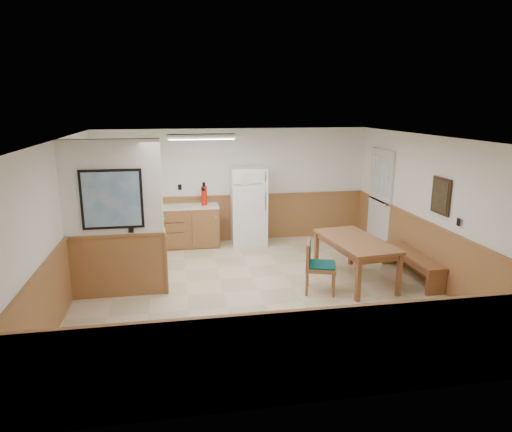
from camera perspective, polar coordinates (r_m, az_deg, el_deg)
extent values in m
plane|color=beige|center=(7.68, 0.33, -9.23)|extent=(6.00, 6.00, 0.00)
cube|color=silver|center=(7.09, 0.36, 9.73)|extent=(6.00, 6.00, 0.02)
cube|color=white|center=(10.19, -2.73, 3.85)|extent=(6.00, 0.02, 2.50)
cube|color=white|center=(8.35, 21.03, 0.74)|extent=(0.02, 6.00, 2.50)
cube|color=white|center=(7.37, -23.26, -1.11)|extent=(0.02, 6.00, 2.50)
cube|color=#9A5C3D|center=(10.32, -2.67, -0.28)|extent=(6.00, 0.04, 1.00)
cube|color=#9A5C3D|center=(8.53, 20.49, -4.18)|extent=(0.04, 6.00, 1.00)
cube|color=#9A5C3D|center=(7.58, -22.58, -6.59)|extent=(0.04, 6.00, 1.00)
cube|color=white|center=(7.32, -17.57, 3.30)|extent=(1.50, 0.15, 1.50)
cube|color=#9A5C3D|center=(7.64, -16.89, -5.96)|extent=(1.50, 0.17, 1.00)
cube|color=black|center=(7.26, -17.57, 2.00)|extent=(0.92, 0.03, 0.92)
cube|color=silver|center=(7.24, -17.59, 1.98)|extent=(0.84, 0.01, 0.84)
cube|color=brown|center=(9.97, -8.72, -1.34)|extent=(1.40, 0.60, 0.86)
cube|color=brown|center=(10.05, -17.12, -1.68)|extent=(0.06, 0.60, 0.86)
cube|color=brown|center=(9.98, -12.91, -1.52)|extent=(0.06, 0.60, 0.86)
cube|color=beige|center=(9.86, -11.13, 1.08)|extent=(2.20, 0.60, 0.04)
cube|color=beige|center=(10.14, -11.13, 1.84)|extent=(2.20, 0.02, 0.10)
cube|color=silver|center=(10.02, 15.25, 1.90)|extent=(0.05, 1.02, 2.15)
cube|color=silver|center=(10.01, 15.20, 1.90)|extent=(0.04, 0.90, 2.05)
cube|color=silver|center=(9.91, 15.25, 4.86)|extent=(0.02, 0.76, 0.80)
cube|color=silver|center=(10.07, -14.71, 5.03)|extent=(0.80, 0.03, 1.00)
cube|color=white|center=(10.05, -14.72, 5.02)|extent=(0.70, 0.01, 0.90)
cube|color=#311E13|center=(8.03, 22.12, 2.34)|extent=(0.03, 0.50, 0.60)
cube|color=black|center=(8.02, 22.00, 2.34)|extent=(0.01, 0.42, 0.52)
cube|color=silver|center=(8.28, -6.84, 9.86)|extent=(1.20, 0.30, 0.08)
cube|color=white|center=(8.29, -6.83, 9.55)|extent=(1.15, 0.25, 0.01)
cube|color=white|center=(9.94, -0.93, 1.27)|extent=(0.78, 0.73, 1.70)
cube|color=silver|center=(9.52, 1.19, 4.98)|extent=(0.03, 0.02, 0.22)
cube|color=silver|center=(9.61, 1.18, 1.87)|extent=(0.03, 0.02, 0.40)
cube|color=olive|center=(8.01, 12.34, -3.06)|extent=(1.04, 1.78, 0.05)
cube|color=olive|center=(8.03, 12.31, -3.57)|extent=(0.93, 1.67, 0.10)
cube|color=olive|center=(7.31, 12.66, -7.83)|extent=(0.08, 0.08, 0.70)
cube|color=olive|center=(8.63, 7.56, -4.23)|extent=(0.08, 0.08, 0.70)
cube|color=olive|center=(7.68, 17.45, -7.07)|extent=(0.08, 0.08, 0.70)
cube|color=olive|center=(8.95, 11.83, -3.77)|extent=(0.08, 0.08, 0.70)
cube|color=olive|center=(8.51, 18.98, -4.63)|extent=(0.39, 1.64, 0.05)
cube|color=olive|center=(7.96, 21.50, -7.82)|extent=(0.34, 0.07, 0.40)
cube|color=olive|center=(9.21, 16.59, -4.52)|extent=(0.34, 0.07, 0.40)
cube|color=olive|center=(7.55, 8.11, -6.35)|extent=(0.62, 0.62, 0.06)
cube|color=#0F4D4A|center=(7.54, 8.12, -6.03)|extent=(0.57, 0.57, 0.03)
cube|color=olive|center=(7.48, 6.52, -4.63)|extent=(0.20, 0.48, 0.40)
cube|color=#0F4D4A|center=(7.49, 4.88, -4.57)|extent=(0.15, 0.41, 0.34)
cube|color=olive|center=(7.44, 6.37, -8.48)|extent=(0.05, 0.05, 0.39)
cube|color=olive|center=(7.83, 6.48, -7.30)|extent=(0.05, 0.05, 0.39)
cube|color=olive|center=(7.44, 9.71, -8.59)|extent=(0.05, 0.05, 0.39)
cube|color=olive|center=(7.84, 9.63, -7.41)|extent=(0.05, 0.05, 0.39)
cylinder|color=red|center=(9.82, -6.50, 2.52)|extent=(0.16, 0.16, 0.40)
cylinder|color=black|center=(9.77, -6.54, 3.94)|extent=(0.07, 0.07, 0.09)
cylinder|color=green|center=(9.85, -15.02, 1.68)|extent=(0.08, 0.08, 0.24)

